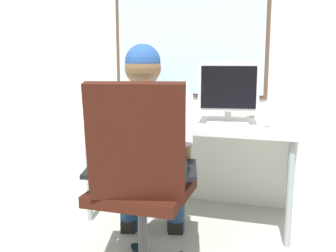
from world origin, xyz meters
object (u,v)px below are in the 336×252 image
object	(u,v)px
office_chair	(139,172)
person_seated	(146,149)
wine_glass	(271,112)
cd_case	(173,123)
desk_speaker	(184,109)
laptop	(141,110)
crt_monitor	(229,88)
desk	(192,131)

from	to	relation	value
office_chair	person_seated	distance (m)	0.29
wine_glass	cd_case	size ratio (longest dim) A/B	0.93
office_chair	desk_speaker	world-z (taller)	office_chair
person_seated	laptop	distance (m)	0.76
crt_monitor	desk_speaker	distance (m)	0.39
laptop	desk_speaker	size ratio (longest dim) A/B	2.55
cd_case	crt_monitor	bearing A→B (deg)	22.50
laptop	person_seated	bearing A→B (deg)	-66.98
laptop	wine_glass	world-z (taller)	laptop
wine_glass	cd_case	bearing A→B (deg)	-178.33
crt_monitor	laptop	distance (m)	0.68
desk	cd_case	xyz separation A→B (m)	(-0.10, -0.12, 0.07)
person_seated	crt_monitor	distance (m)	0.81
desk	person_seated	distance (m)	0.64
laptop	cd_case	size ratio (longest dim) A/B	2.17
crt_monitor	laptop	xyz separation A→B (m)	(-0.66, 0.03, -0.18)
office_chair	desk_speaker	xyz separation A→B (m)	(-0.03, 1.01, 0.19)
laptop	wine_glass	distance (m)	0.97
desk	wine_glass	xyz separation A→B (m)	(0.55, -0.10, 0.18)
office_chair	cd_case	xyz separation A→B (m)	(-0.05, 0.78, 0.12)
person_seated	crt_monitor	world-z (taller)	person_seated
desk	person_seated	world-z (taller)	person_seated
person_seated	desk_speaker	xyz separation A→B (m)	(0.03, 0.73, 0.14)
office_chair	wine_glass	size ratio (longest dim) A/B	6.72
person_seated	cd_case	bearing A→B (deg)	88.93
wine_glass	desk_speaker	world-z (taller)	wine_glass
crt_monitor	desk	bearing A→B (deg)	-174.11
office_chair	wine_glass	xyz separation A→B (m)	(0.60, 0.80, 0.23)
desk	wine_glass	size ratio (longest dim) A/B	9.44
desk	crt_monitor	bearing A→B (deg)	5.89
crt_monitor	wine_glass	distance (m)	0.35
cd_case	office_chair	bearing A→B (deg)	-86.21
crt_monitor	wine_glass	bearing A→B (deg)	-23.14
office_chair	desk	bearing A→B (deg)	86.63
person_seated	crt_monitor	size ratio (longest dim) A/B	2.89
wine_glass	desk_speaker	bearing A→B (deg)	162.15
desk	wine_glass	distance (m)	0.59
office_chair	laptop	size ratio (longest dim) A/B	2.87
crt_monitor	person_seated	bearing A→B (deg)	-119.09
office_chair	crt_monitor	world-z (taller)	crt_monitor
desk	laptop	bearing A→B (deg)	171.57
person_seated	office_chair	bearing A→B (deg)	-77.39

